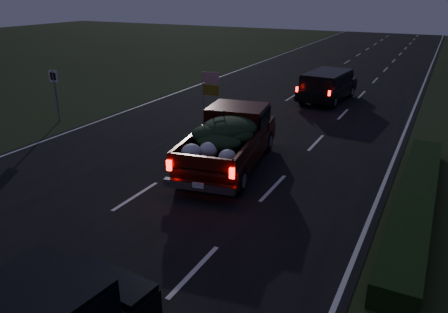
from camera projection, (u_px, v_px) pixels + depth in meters
The scene contains 6 objects.
ground at pixel (136, 197), 13.58m from camera, with size 120.00×120.00×0.00m, color black.
road_asphalt at pixel (136, 196), 13.58m from camera, with size 14.00×120.00×0.02m, color black.
hedge_row at pixel (415, 201), 12.66m from camera, with size 1.00×10.00×0.60m, color black.
route_sign at pixel (55, 88), 20.75m from camera, with size 0.55×0.08×2.50m.
pickup_truck at pixel (230, 136), 15.56m from camera, with size 3.08×6.02×3.02m.
lead_suv at pixel (327, 83), 24.78m from camera, with size 2.40×4.95×1.38m.
Camera 1 is at (8.01, -9.64, 6.04)m, focal length 35.00 mm.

